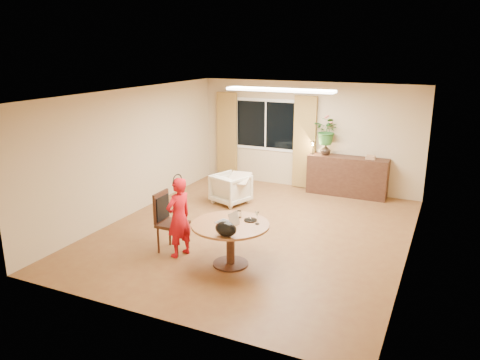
# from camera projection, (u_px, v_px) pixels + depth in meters

# --- Properties ---
(floor) EXTENTS (6.50, 6.50, 0.00)m
(floor) POSITION_uv_depth(u_px,v_px,m) (255.00, 232.00, 8.90)
(floor) COLOR brown
(floor) RESTS_ON ground
(ceiling) EXTENTS (6.50, 6.50, 0.00)m
(ceiling) POSITION_uv_depth(u_px,v_px,m) (256.00, 93.00, 8.18)
(ceiling) COLOR white
(ceiling) RESTS_ON wall_back
(wall_back) EXTENTS (5.50, 0.00, 5.50)m
(wall_back) POSITION_uv_depth(u_px,v_px,m) (308.00, 136.00, 11.37)
(wall_back) COLOR tan
(wall_back) RESTS_ON floor
(wall_left) EXTENTS (0.00, 6.50, 6.50)m
(wall_left) POSITION_uv_depth(u_px,v_px,m) (133.00, 152.00, 9.65)
(wall_left) COLOR tan
(wall_left) RESTS_ON floor
(wall_right) EXTENTS (0.00, 6.50, 6.50)m
(wall_right) POSITION_uv_depth(u_px,v_px,m) (415.00, 183.00, 7.43)
(wall_right) COLOR tan
(wall_right) RESTS_ON floor
(window) EXTENTS (1.70, 0.03, 1.30)m
(window) POSITION_uv_depth(u_px,v_px,m) (266.00, 125.00, 11.75)
(window) COLOR white
(window) RESTS_ON wall_back
(curtain_left) EXTENTS (0.55, 0.08, 2.25)m
(curtain_left) POSITION_uv_depth(u_px,v_px,m) (227.00, 136.00, 12.20)
(curtain_left) COLOR olive
(curtain_left) RESTS_ON wall_back
(curtain_right) EXTENTS (0.55, 0.08, 2.25)m
(curtain_right) POSITION_uv_depth(u_px,v_px,m) (304.00, 143.00, 11.35)
(curtain_right) COLOR olive
(curtain_right) RESTS_ON wall_back
(ceiling_panel) EXTENTS (2.20, 0.35, 0.05)m
(ceiling_panel) POSITION_uv_depth(u_px,v_px,m) (280.00, 90.00, 9.24)
(ceiling_panel) COLOR white
(ceiling_panel) RESTS_ON ceiling
(dining_table) EXTENTS (1.24, 1.24, 0.71)m
(dining_table) POSITION_uv_depth(u_px,v_px,m) (230.00, 232.00, 7.40)
(dining_table) COLOR brown
(dining_table) RESTS_ON floor
(dining_chair) EXTENTS (0.51, 0.46, 1.04)m
(dining_chair) POSITION_uv_depth(u_px,v_px,m) (173.00, 222.00, 7.93)
(dining_chair) COLOR black
(dining_chair) RESTS_ON floor
(child) EXTENTS (0.57, 0.45, 1.36)m
(child) POSITION_uv_depth(u_px,v_px,m) (179.00, 217.00, 7.71)
(child) COLOR red
(child) RESTS_ON floor
(laptop) EXTENTS (0.37, 0.29, 0.22)m
(laptop) POSITION_uv_depth(u_px,v_px,m) (226.00, 217.00, 7.35)
(laptop) COLOR #B7B7BC
(laptop) RESTS_ON dining_table
(tumbler) EXTENTS (0.10, 0.10, 0.11)m
(tumbler) POSITION_uv_depth(u_px,v_px,m) (239.00, 214.00, 7.62)
(tumbler) COLOR white
(tumbler) RESTS_ON dining_table
(wine_glass) EXTENTS (0.08, 0.08, 0.21)m
(wine_glass) POSITION_uv_depth(u_px,v_px,m) (257.00, 218.00, 7.31)
(wine_glass) COLOR white
(wine_glass) RESTS_ON dining_table
(pot_lid) EXTENTS (0.26, 0.26, 0.03)m
(pot_lid) POSITION_uv_depth(u_px,v_px,m) (251.00, 220.00, 7.48)
(pot_lid) COLOR white
(pot_lid) RESTS_ON dining_table
(handbag) EXTENTS (0.36, 0.24, 0.23)m
(handbag) POSITION_uv_depth(u_px,v_px,m) (226.00, 229.00, 6.85)
(handbag) COLOR black
(handbag) RESTS_ON dining_table
(armchair) EXTENTS (0.91, 0.93, 0.67)m
(armchair) POSITION_uv_depth(u_px,v_px,m) (231.00, 189.00, 10.44)
(armchair) COLOR beige
(armchair) RESTS_ON floor
(throw) EXTENTS (0.52, 0.61, 0.03)m
(throw) POSITION_uv_depth(u_px,v_px,m) (239.00, 175.00, 10.26)
(throw) COLOR beige
(throw) RESTS_ON armchair
(sideboard) EXTENTS (1.85, 0.45, 0.92)m
(sideboard) POSITION_uv_depth(u_px,v_px,m) (347.00, 176.00, 10.96)
(sideboard) COLOR black
(sideboard) RESTS_ON floor
(vase) EXTENTS (0.27, 0.27, 0.25)m
(vase) POSITION_uv_depth(u_px,v_px,m) (326.00, 150.00, 11.02)
(vase) COLOR black
(vase) RESTS_ON sideboard
(bouquet) EXTENTS (0.72, 0.67, 0.66)m
(bouquet) POSITION_uv_depth(u_px,v_px,m) (327.00, 131.00, 10.89)
(bouquet) COLOR #356827
(bouquet) RESTS_ON vase
(book_stack) EXTENTS (0.25, 0.20, 0.09)m
(book_stack) POSITION_uv_depth(u_px,v_px,m) (371.00, 157.00, 10.62)
(book_stack) COLOR brown
(book_stack) RESTS_ON sideboard
(desk_lamp) EXTENTS (0.16, 0.16, 0.32)m
(desk_lamp) POSITION_uv_depth(u_px,v_px,m) (313.00, 148.00, 11.09)
(desk_lamp) COLOR black
(desk_lamp) RESTS_ON sideboard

